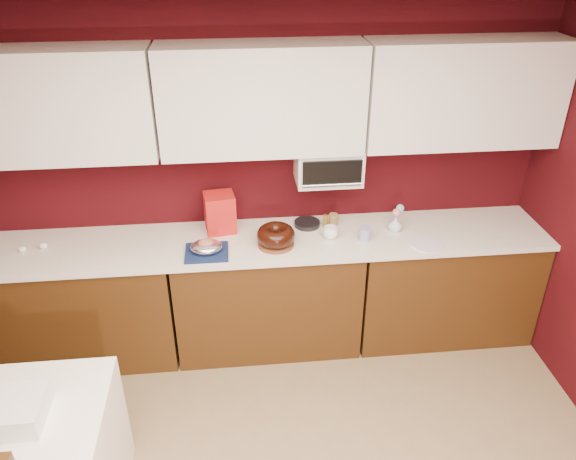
# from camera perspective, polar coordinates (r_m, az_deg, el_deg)

# --- Properties ---
(ceiling) EXTENTS (4.00, 4.50, 0.02)m
(ceiling) POSITION_cam_1_polar(r_m,az_deg,el_deg) (1.51, 2.00, 14.73)
(ceiling) COLOR white
(ceiling) RESTS_ON wall_back
(wall_back) EXTENTS (4.00, 0.02, 2.50)m
(wall_back) POSITION_cam_1_polar(r_m,az_deg,el_deg) (4.04, -2.63, 5.58)
(wall_back) COLOR #38070B
(wall_back) RESTS_ON floor
(base_cabinet_left) EXTENTS (1.31, 0.58, 0.86)m
(base_cabinet_left) POSITION_cam_1_polar(r_m,az_deg,el_deg) (4.33, -20.13, -7.18)
(base_cabinet_left) COLOR #43270D
(base_cabinet_left) RESTS_ON floor
(base_cabinet_center) EXTENTS (1.31, 0.58, 0.86)m
(base_cabinet_center) POSITION_cam_1_polar(r_m,az_deg,el_deg) (4.18, -2.10, -6.48)
(base_cabinet_center) COLOR #43270D
(base_cabinet_center) RESTS_ON floor
(base_cabinet_right) EXTENTS (1.31, 0.58, 0.86)m
(base_cabinet_right) POSITION_cam_1_polar(r_m,az_deg,el_deg) (4.45, 15.35, -5.21)
(base_cabinet_right) COLOR #43270D
(base_cabinet_right) RESTS_ON floor
(countertop) EXTENTS (4.00, 0.62, 0.04)m
(countertop) POSITION_cam_1_polar(r_m,az_deg,el_deg) (3.94, -2.22, -1.17)
(countertop) COLOR silver
(countertop) RESTS_ON base_cabinet_center
(upper_cabinet_left) EXTENTS (1.31, 0.33, 0.70)m
(upper_cabinet_left) POSITION_cam_1_polar(r_m,az_deg,el_deg) (3.85, -23.34, 11.50)
(upper_cabinet_left) COLOR white
(upper_cabinet_left) RESTS_ON wall_back
(upper_cabinet_center) EXTENTS (1.31, 0.33, 0.70)m
(upper_cabinet_center) POSITION_cam_1_polar(r_m,az_deg,el_deg) (3.68, -2.67, 13.11)
(upper_cabinet_center) COLOR white
(upper_cabinet_center) RESTS_ON wall_back
(upper_cabinet_right) EXTENTS (1.31, 0.33, 0.70)m
(upper_cabinet_right) POSITION_cam_1_polar(r_m,az_deg,el_deg) (3.98, 17.37, 13.11)
(upper_cabinet_right) COLOR white
(upper_cabinet_right) RESTS_ON wall_back
(toaster_oven) EXTENTS (0.45, 0.30, 0.25)m
(toaster_oven) POSITION_cam_1_polar(r_m,az_deg,el_deg) (3.91, 4.11, 6.67)
(toaster_oven) COLOR white
(toaster_oven) RESTS_ON upper_cabinet_center
(toaster_oven_door) EXTENTS (0.40, 0.02, 0.18)m
(toaster_oven_door) POSITION_cam_1_polar(r_m,az_deg,el_deg) (3.77, 4.51, 5.74)
(toaster_oven_door) COLOR black
(toaster_oven_door) RESTS_ON toaster_oven
(toaster_oven_handle) EXTENTS (0.42, 0.02, 0.02)m
(toaster_oven_handle) POSITION_cam_1_polar(r_m,az_deg,el_deg) (3.78, 4.51, 4.60)
(toaster_oven_handle) COLOR silver
(toaster_oven_handle) RESTS_ON toaster_oven
(cake_base) EXTENTS (0.29, 0.29, 0.02)m
(cake_base) POSITION_cam_1_polar(r_m,az_deg,el_deg) (3.84, -1.23, -1.42)
(cake_base) COLOR brown
(cake_base) RESTS_ON countertop
(bundt_cake) EXTENTS (0.33, 0.33, 0.11)m
(bundt_cake) POSITION_cam_1_polar(r_m,az_deg,el_deg) (3.81, -1.24, -0.53)
(bundt_cake) COLOR black
(bundt_cake) RESTS_ON cake_base
(navy_towel) EXTENTS (0.29, 0.24, 0.02)m
(navy_towel) POSITION_cam_1_polar(r_m,az_deg,el_deg) (3.79, -8.25, -2.26)
(navy_towel) COLOR #132147
(navy_towel) RESTS_ON countertop
(foil_ham_nest) EXTENTS (0.24, 0.21, 0.08)m
(foil_ham_nest) POSITION_cam_1_polar(r_m,az_deg,el_deg) (3.77, -8.30, -1.70)
(foil_ham_nest) COLOR white
(foil_ham_nest) RESTS_ON navy_towel
(roasted_ham) EXTENTS (0.12, 0.11, 0.07)m
(roasted_ham) POSITION_cam_1_polar(r_m,az_deg,el_deg) (3.75, -8.32, -1.37)
(roasted_ham) COLOR #C06557
(roasted_ham) RESTS_ON foil_ham_nest
(pandoro_box) EXTENTS (0.23, 0.22, 0.28)m
(pandoro_box) POSITION_cam_1_polar(r_m,az_deg,el_deg) (4.00, -6.93, 1.76)
(pandoro_box) COLOR #AD0B1F
(pandoro_box) RESTS_ON countertop
(dark_pan) EXTENTS (0.25, 0.25, 0.03)m
(dark_pan) POSITION_cam_1_polar(r_m,az_deg,el_deg) (4.09, 1.95, 0.66)
(dark_pan) COLOR black
(dark_pan) RESTS_ON countertop
(coffee_mug) EXTENTS (0.12, 0.12, 0.10)m
(coffee_mug) POSITION_cam_1_polar(r_m,az_deg,el_deg) (3.92, 4.34, -0.17)
(coffee_mug) COLOR white
(coffee_mug) RESTS_ON countertop
(blue_jar) EXTENTS (0.09, 0.09, 0.10)m
(blue_jar) POSITION_cam_1_polar(r_m,az_deg,el_deg) (3.92, 7.80, -0.42)
(blue_jar) COLOR #1C2B9A
(blue_jar) RESTS_ON countertop
(flower_vase) EXTENTS (0.10, 0.10, 0.12)m
(flower_vase) POSITION_cam_1_polar(r_m,az_deg,el_deg) (4.07, 10.85, 0.66)
(flower_vase) COLOR silver
(flower_vase) RESTS_ON countertop
(flower_pink) EXTENTS (0.06, 0.06, 0.06)m
(flower_pink) POSITION_cam_1_polar(r_m,az_deg,el_deg) (4.03, 10.97, 1.76)
(flower_pink) COLOR #DD8082
(flower_pink) RESTS_ON flower_vase
(flower_blue) EXTENTS (0.06, 0.06, 0.06)m
(flower_blue) POSITION_cam_1_polar(r_m,az_deg,el_deg) (4.04, 11.33, 2.19)
(flower_blue) COLOR #87B5D9
(flower_blue) RESTS_ON flower_vase
(china_plate) EXTENTS (0.24, 0.24, 0.01)m
(china_plate) POSITION_cam_1_polar(r_m,az_deg,el_deg) (3.97, 13.93, -1.40)
(china_plate) COLOR white
(china_plate) RESTS_ON countertop
(amber_bottle) EXTENTS (0.04, 0.04, 0.09)m
(amber_bottle) POSITION_cam_1_polar(r_m,az_deg,el_deg) (4.06, 3.81, 0.91)
(amber_bottle) COLOR brown
(amber_bottle) RESTS_ON countertop
(paper_cup) EXTENTS (0.07, 0.07, 0.09)m
(paper_cup) POSITION_cam_1_polar(r_m,az_deg,el_deg) (4.09, 4.63, 1.04)
(paper_cup) COLOR olive
(paper_cup) RESTS_ON countertop
(egg_left) EXTENTS (0.06, 0.05, 0.04)m
(egg_left) POSITION_cam_1_polar(r_m,az_deg,el_deg) (4.17, -25.37, -1.78)
(egg_left) COLOR white
(egg_left) RESTS_ON countertop
(egg_right) EXTENTS (0.06, 0.04, 0.04)m
(egg_right) POSITION_cam_1_polar(r_m,az_deg,el_deg) (4.15, -23.60, -1.48)
(egg_right) COLOR white
(egg_right) RESTS_ON countertop
(newspaper_stack) EXTENTS (0.35, 0.29, 0.12)m
(newspaper_stack) POSITION_cam_1_polar(r_m,az_deg,el_deg) (3.12, -26.61, -16.17)
(newspaper_stack) COLOR white
(newspaper_stack) RESTS_ON dining_table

